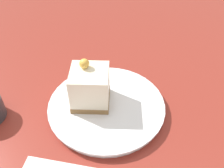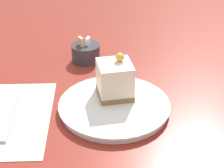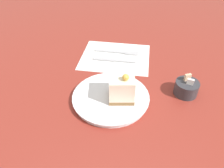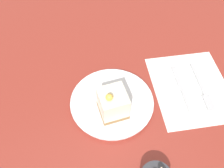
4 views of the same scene
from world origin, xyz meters
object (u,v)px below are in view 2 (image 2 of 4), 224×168
object	(u,v)px
knife	(10,120)
sugar_bowl	(86,52)
plate	(114,106)
cake_slice	(115,79)

from	to	relation	value
knife	sugar_bowl	world-z (taller)	sugar_bowl
plate	knife	bearing A→B (deg)	-179.24
cake_slice	sugar_bowl	distance (m)	0.21
plate	sugar_bowl	world-z (taller)	sugar_bowl
cake_slice	sugar_bowl	bearing A→B (deg)	99.70
cake_slice	plate	bearing A→B (deg)	-103.85
plate	cake_slice	bearing A→B (deg)	76.28
plate	cake_slice	xyz separation A→B (m)	(0.01, 0.03, 0.04)
plate	cake_slice	distance (m)	0.06
knife	plate	bearing A→B (deg)	10.34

